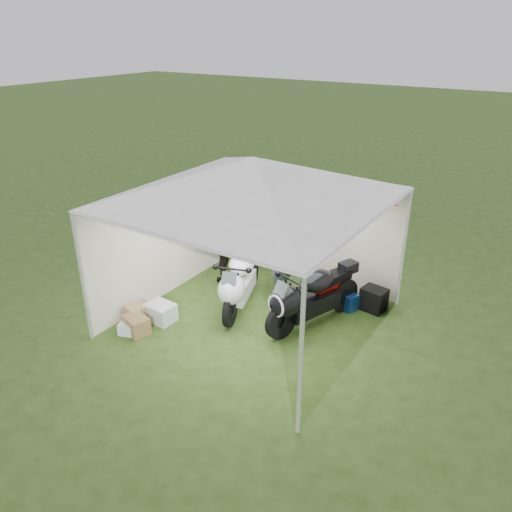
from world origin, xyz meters
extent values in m
plane|color=#253D12|center=(0.00, 0.00, 0.00)|extent=(80.00, 80.00, 0.00)
cylinder|color=silver|center=(-2.00, -2.00, 1.15)|extent=(0.06, 0.06, 2.30)
cylinder|color=silver|center=(2.00, -2.00, 1.15)|extent=(0.06, 0.06, 2.30)
cylinder|color=silver|center=(-2.00, 2.00, 1.15)|extent=(0.06, 0.06, 2.30)
cylinder|color=silver|center=(2.00, 2.00, 1.15)|extent=(0.06, 0.06, 2.30)
cube|color=beige|center=(0.00, 2.00, 1.15)|extent=(4.00, 0.02, 2.30)
cube|color=beige|center=(-2.00, 0.00, 1.15)|extent=(0.02, 4.00, 2.30)
cube|color=beige|center=(2.00, 0.00, 1.15)|extent=(0.02, 4.00, 2.30)
pyramid|color=white|center=(0.00, 0.00, 2.65)|extent=(5.66, 5.66, 0.70)
cube|color=#99A5B7|center=(-1.65, 1.98, 1.85)|extent=(0.22, 0.02, 0.28)
cube|color=#99A5B7|center=(-1.30, 1.98, 1.85)|extent=(0.22, 0.02, 0.28)
cube|color=#99A5B7|center=(-0.95, 1.98, 1.85)|extent=(0.22, 0.01, 0.28)
cube|color=#99A5B7|center=(-0.60, 1.98, 1.85)|extent=(0.22, 0.01, 0.28)
cube|color=#99A5B7|center=(-1.65, 1.98, 1.55)|extent=(0.22, 0.02, 0.28)
cube|color=#99A5B7|center=(-1.30, 1.98, 1.55)|extent=(0.22, 0.01, 0.28)
cube|color=#99A5B7|center=(-0.95, 1.98, 1.55)|extent=(0.22, 0.02, 0.28)
cube|color=#99A5B7|center=(-0.60, 1.98, 1.55)|extent=(0.22, 0.01, 0.28)
cylinder|color=#D8590C|center=(0.20, 1.97, 1.95)|extent=(3.20, 0.02, 0.02)
cylinder|color=black|center=(-0.25, -0.36, 0.32)|extent=(0.31, 0.64, 0.64)
cylinder|color=black|center=(-0.73, 1.05, 0.32)|extent=(0.36, 0.66, 0.64)
cube|color=silver|center=(-0.47, 0.29, 0.40)|extent=(0.67, 1.07, 0.32)
ellipsoid|color=silver|center=(-0.28, -0.26, 0.66)|extent=(0.66, 0.76, 0.53)
ellipsoid|color=silver|center=(-0.51, 0.39, 0.83)|extent=(0.66, 0.77, 0.37)
cube|color=black|center=(-0.65, 0.80, 0.77)|extent=(0.47, 0.69, 0.15)
cube|color=silver|center=(-0.76, 1.13, 0.85)|extent=(0.33, 0.38, 0.19)
cube|color=black|center=(-0.61, 0.69, 0.59)|extent=(0.29, 0.59, 0.11)
cube|color=#3F474C|center=(-0.24, -0.38, 0.94)|extent=(0.29, 0.23, 0.22)
cylinder|color=black|center=(0.71, -0.22, 0.32)|extent=(0.31, 0.65, 0.65)
cylinder|color=black|center=(1.21, 1.20, 0.32)|extent=(0.36, 0.66, 0.65)
cube|color=black|center=(0.94, 0.44, 0.41)|extent=(0.68, 1.09, 0.32)
ellipsoid|color=black|center=(0.75, -0.12, 0.67)|extent=(0.67, 0.77, 0.54)
ellipsoid|color=black|center=(0.98, 0.54, 0.84)|extent=(0.66, 0.78, 0.38)
cube|color=black|center=(1.12, 0.95, 0.78)|extent=(0.48, 0.70, 0.15)
cube|color=black|center=(1.23, 1.29, 0.86)|extent=(0.33, 0.38, 0.19)
cube|color=#980F05|center=(1.08, 0.85, 0.59)|extent=(0.30, 0.59, 0.11)
cube|color=#3F474C|center=(0.71, -0.24, 0.95)|extent=(0.30, 0.23, 0.23)
cylinder|color=white|center=(0.67, -0.34, 0.67)|extent=(0.37, 0.15, 0.39)
cube|color=#1B4AB6|center=(1.24, 1.31, 0.16)|extent=(0.49, 0.39, 0.32)
imported|color=black|center=(-1.23, 0.97, 0.99)|extent=(1.18, 1.08, 1.97)
imported|color=slate|center=(-0.07, 1.08, 0.82)|extent=(0.44, 0.63, 1.63)
cube|color=black|center=(1.70, 1.52, 0.22)|extent=(0.49, 0.42, 0.44)
cube|color=silver|center=(-1.39, -0.93, 0.17)|extent=(0.52, 0.41, 0.33)
cube|color=#93714E|center=(-1.75, -1.18, 0.15)|extent=(0.42, 0.42, 0.31)
cube|color=silver|center=(-1.58, -1.55, 0.10)|extent=(0.34, 0.31, 0.21)
cube|color=brown|center=(-1.48, -1.44, 0.15)|extent=(0.53, 0.45, 0.30)
camera|label=1|loc=(4.25, -6.50, 4.86)|focal=35.00mm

